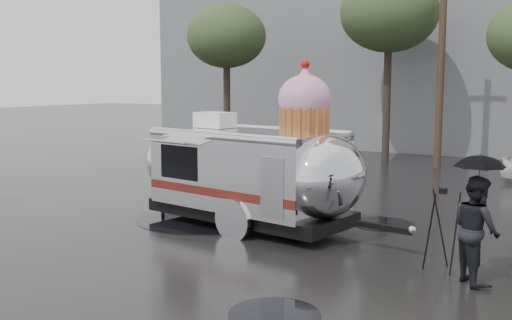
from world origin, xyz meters
The scene contains 11 objects.
ground centered at (0.00, 0.00, 0.00)m, with size 120.00×120.00×0.00m, color black.
puddles centered at (0.75, 1.51, 0.01)m, with size 7.02×7.86×0.01m.
grey_building centered at (-4.00, 24.00, 6.50)m, with size 22.00×12.00×13.00m, color slate.
utility_pole centered at (2.50, 14.00, 4.62)m, with size 1.60×0.28×9.00m.
tree_left centered at (-7.00, 13.00, 5.48)m, with size 3.64×3.64×6.95m.
tree_mid centered at (0.00, 15.00, 6.34)m, with size 4.20×4.20×8.03m.
barricade_row centered at (-5.55, 9.96, 0.52)m, with size 4.30×0.80×1.00m.
airstream_trailer centered at (1.02, 1.81, 1.42)m, with size 7.43×3.21×4.04m.
person_right centered at (6.49, 0.23, 0.94)m, with size 0.91×0.50×1.89m, color black.
umbrella_black centered at (6.49, 0.23, 1.91)m, with size 1.06×1.06×2.28m.
tripod centered at (5.81, 0.62, 0.93)m, with size 0.61×0.63×1.56m.
Camera 1 is at (8.31, -10.41, 3.50)m, focal length 42.00 mm.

